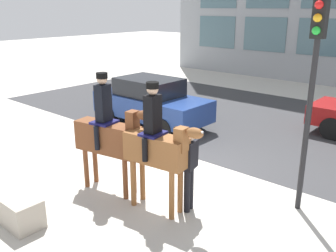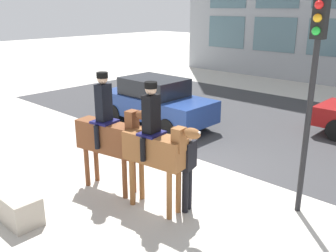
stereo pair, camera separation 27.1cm
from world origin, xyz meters
name	(u,v)px [view 1 (the left image)]	position (x,y,z in m)	size (l,w,h in m)	color
ground_plane	(195,168)	(0.00, 0.00, 0.00)	(80.00, 80.00, 0.00)	beige
road_surface	(277,125)	(0.00, 4.75, 0.00)	(22.00, 8.50, 0.01)	#38383A
mounted_horse_lead	(109,134)	(-0.69, -2.20, 1.33)	(1.95, 0.71, 2.65)	brown
mounted_horse_companion	(157,146)	(0.66, -2.13, 1.37)	(1.77, 0.65, 2.62)	brown
pedestrian_bystander	(188,165)	(1.14, -1.76, 1.00)	(0.81, 0.59, 1.69)	black
street_car_near_lane	(151,102)	(-3.35, 1.91, 0.84)	(4.16, 1.81, 1.65)	navy
traffic_light	(313,75)	(2.81, -0.23, 2.76)	(0.24, 0.29, 4.13)	black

